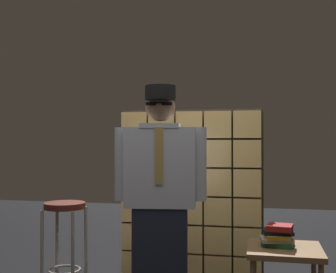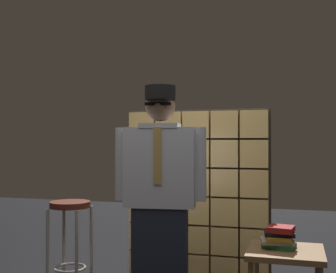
{
  "view_description": "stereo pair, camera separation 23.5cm",
  "coord_description": "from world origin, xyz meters",
  "px_view_note": "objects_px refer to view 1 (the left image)",
  "views": [
    {
      "loc": [
        0.68,
        -2.84,
        1.31
      ],
      "look_at": [
        -0.01,
        0.35,
        1.34
      ],
      "focal_mm": 47.28,
      "sensor_mm": 36.0,
      "label": 1
    },
    {
      "loc": [
        0.91,
        -2.78,
        1.31
      ],
      "look_at": [
        -0.01,
        0.35,
        1.34
      ],
      "focal_mm": 47.28,
      "sensor_mm": 36.0,
      "label": 2
    }
  ],
  "objects_px": {
    "coffee_mug": "(272,239)",
    "standing_person": "(160,197)",
    "bar_stool": "(65,227)",
    "side_table": "(285,258)",
    "book_stack": "(278,236)"
  },
  "relations": [
    {
      "from": "coffee_mug",
      "to": "standing_person",
      "type": "bearing_deg",
      "value": -169.94
    },
    {
      "from": "standing_person",
      "to": "bar_stool",
      "type": "height_order",
      "value": "standing_person"
    },
    {
      "from": "standing_person",
      "to": "side_table",
      "type": "relative_size",
      "value": 3.13
    },
    {
      "from": "bar_stool",
      "to": "side_table",
      "type": "relative_size",
      "value": 1.46
    },
    {
      "from": "bar_stool",
      "to": "standing_person",
      "type": "bearing_deg",
      "value": -15.46
    },
    {
      "from": "coffee_mug",
      "to": "book_stack",
      "type": "bearing_deg",
      "value": -17.57
    },
    {
      "from": "standing_person",
      "to": "coffee_mug",
      "type": "height_order",
      "value": "standing_person"
    },
    {
      "from": "standing_person",
      "to": "bar_stool",
      "type": "relative_size",
      "value": 2.15
    },
    {
      "from": "bar_stool",
      "to": "coffee_mug",
      "type": "relative_size",
      "value": 6.33
    },
    {
      "from": "book_stack",
      "to": "coffee_mug",
      "type": "xyz_separation_m",
      "value": [
        -0.04,
        0.01,
        -0.03
      ]
    },
    {
      "from": "standing_person",
      "to": "side_table",
      "type": "distance_m",
      "value": 0.99
    },
    {
      "from": "standing_person",
      "to": "book_stack",
      "type": "relative_size",
      "value": 6.64
    },
    {
      "from": "bar_stool",
      "to": "coffee_mug",
      "type": "xyz_separation_m",
      "value": [
        1.68,
        -0.1,
        0.0
      ]
    },
    {
      "from": "book_stack",
      "to": "standing_person",
      "type": "bearing_deg",
      "value": -171.23
    },
    {
      "from": "standing_person",
      "to": "book_stack",
      "type": "distance_m",
      "value": 0.9
    }
  ]
}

